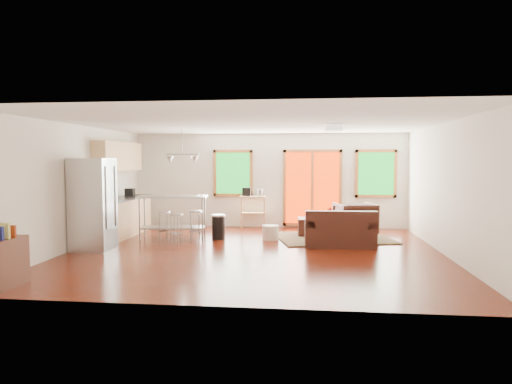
# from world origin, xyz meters

# --- Properties ---
(floor) EXTENTS (7.50, 7.00, 0.02)m
(floor) POSITION_xyz_m (0.00, 0.00, -0.01)
(floor) COLOR #380D04
(floor) RESTS_ON ground
(ceiling) EXTENTS (7.50, 7.00, 0.02)m
(ceiling) POSITION_xyz_m (0.00, 0.00, 2.61)
(ceiling) COLOR white
(ceiling) RESTS_ON ground
(back_wall) EXTENTS (7.50, 0.02, 2.60)m
(back_wall) POSITION_xyz_m (0.00, 3.51, 1.30)
(back_wall) COLOR silver
(back_wall) RESTS_ON ground
(left_wall) EXTENTS (0.02, 7.00, 2.60)m
(left_wall) POSITION_xyz_m (-3.76, 0.00, 1.30)
(left_wall) COLOR silver
(left_wall) RESTS_ON ground
(right_wall) EXTENTS (0.02, 7.00, 2.60)m
(right_wall) POSITION_xyz_m (3.76, 0.00, 1.30)
(right_wall) COLOR silver
(right_wall) RESTS_ON ground
(front_wall) EXTENTS (7.50, 0.02, 2.60)m
(front_wall) POSITION_xyz_m (0.00, -3.51, 1.30)
(front_wall) COLOR silver
(front_wall) RESTS_ON ground
(window_left) EXTENTS (1.10, 0.05, 1.30)m
(window_left) POSITION_xyz_m (-1.00, 3.46, 1.50)
(window_left) COLOR #0E5415
(window_left) RESTS_ON back_wall
(french_doors) EXTENTS (1.60, 0.05, 2.10)m
(french_doors) POSITION_xyz_m (1.20, 3.46, 1.10)
(french_doors) COLOR #AD2201
(french_doors) RESTS_ON back_wall
(window_right) EXTENTS (1.10, 0.05, 1.30)m
(window_right) POSITION_xyz_m (2.90, 3.46, 1.50)
(window_right) COLOR #0E5415
(window_right) RESTS_ON back_wall
(rug) EXTENTS (2.99, 2.56, 0.03)m
(rug) POSITION_xyz_m (1.67, 1.81, 0.01)
(rug) COLOR #3B5131
(rug) RESTS_ON floor
(loveseat) EXTENTS (1.51, 0.88, 0.80)m
(loveseat) POSITION_xyz_m (1.76, 0.84, 0.31)
(loveseat) COLOR black
(loveseat) RESTS_ON floor
(coffee_table) EXTENTS (1.23, 0.95, 0.43)m
(coffee_table) POSITION_xyz_m (1.96, 2.06, 0.37)
(coffee_table) COLOR #38190C
(coffee_table) RESTS_ON floor
(armchair) EXTENTS (1.07, 1.03, 0.91)m
(armchair) POSITION_xyz_m (2.23, 2.20, 0.46)
(armchair) COLOR black
(armchair) RESTS_ON floor
(ottoman) EXTENTS (0.68, 0.68, 0.43)m
(ottoman) POSITION_xyz_m (1.16, 2.16, 0.22)
(ottoman) COLOR black
(ottoman) RESTS_ON floor
(pouf) EXTENTS (0.49, 0.49, 0.34)m
(pouf) POSITION_xyz_m (0.21, 1.47, 0.17)
(pouf) COLOR silver
(pouf) RESTS_ON floor
(vase) EXTENTS (0.21, 0.22, 0.31)m
(vase) POSITION_xyz_m (1.61, 2.05, 0.51)
(vase) COLOR silver
(vase) RESTS_ON coffee_table
(book) EXTENTS (0.20, 0.05, 0.26)m
(book) POSITION_xyz_m (1.91, 1.92, 0.53)
(book) COLOR maroon
(book) RESTS_ON coffee_table
(cabinets) EXTENTS (0.64, 2.24, 2.30)m
(cabinets) POSITION_xyz_m (-3.49, 1.70, 0.93)
(cabinets) COLOR tan
(cabinets) RESTS_ON floor
(refrigerator) EXTENTS (0.80, 0.75, 1.90)m
(refrigerator) POSITION_xyz_m (-3.34, -0.15, 0.95)
(refrigerator) COLOR #B7BABC
(refrigerator) RESTS_ON floor
(island) EXTENTS (1.67, 0.82, 1.02)m
(island) POSITION_xyz_m (-2.11, 1.37, 0.70)
(island) COLOR #B7BABC
(island) RESTS_ON floor
(cup) EXTENTS (0.14, 0.12, 0.11)m
(cup) POSITION_xyz_m (-1.42, 1.37, 1.01)
(cup) COLOR white
(cup) RESTS_ON island
(bar_stool_a) EXTENTS (0.41, 0.41, 0.68)m
(bar_stool_a) POSITION_xyz_m (-2.27, 1.17, 0.51)
(bar_stool_a) COLOR #B7BABC
(bar_stool_a) RESTS_ON floor
(bar_stool_b) EXTENTS (0.37, 0.37, 0.66)m
(bar_stool_b) POSITION_xyz_m (-1.88, 0.85, 0.49)
(bar_stool_b) COLOR #B7BABC
(bar_stool_b) RESTS_ON floor
(bar_stool_c) EXTENTS (0.39, 0.39, 0.71)m
(bar_stool_c) POSITION_xyz_m (-1.51, 1.12, 0.52)
(bar_stool_c) COLOR #B7BABC
(bar_stool_c) RESTS_ON floor
(trash_can) EXTENTS (0.41, 0.41, 0.59)m
(trash_can) POSITION_xyz_m (-1.01, 1.38, 0.30)
(trash_can) COLOR black
(trash_can) RESTS_ON floor
(kitchen_cart) EXTENTS (0.75, 0.51, 1.11)m
(kitchen_cart) POSITION_xyz_m (-0.44, 3.35, 0.76)
(kitchen_cart) COLOR tan
(kitchen_cart) RESTS_ON floor
(bookshelf) EXTENTS (0.33, 0.82, 0.95)m
(bookshelf) POSITION_xyz_m (-3.35, -3.00, 0.37)
(bookshelf) COLOR #38190C
(bookshelf) RESTS_ON floor
(ceiling_flush) EXTENTS (0.35, 0.35, 0.12)m
(ceiling_flush) POSITION_xyz_m (1.60, 0.60, 2.53)
(ceiling_flush) COLOR white
(ceiling_flush) RESTS_ON ceiling
(pendant_light) EXTENTS (0.80, 0.18, 0.79)m
(pendant_light) POSITION_xyz_m (-1.90, 1.50, 1.90)
(pendant_light) COLOR gray
(pendant_light) RESTS_ON ceiling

